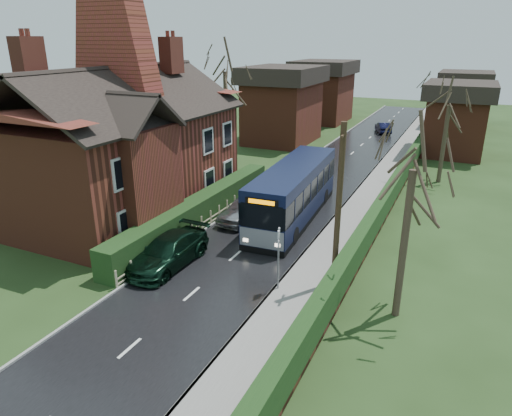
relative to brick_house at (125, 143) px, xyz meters
The scene contains 18 objects.
ground 10.87m from the brick_house, 28.67° to the right, with size 140.00×140.00×0.00m, color #2E4C20.
road 11.07m from the brick_house, 30.89° to the left, with size 6.00×100.00×0.02m, color black.
pavement 14.64m from the brick_house, 21.92° to the left, with size 2.50×100.00×0.14m, color slate.
kerb_right 13.59m from the brick_house, 23.91° to the left, with size 0.12×100.00×0.14m, color gray.
kerb_left 8.85m from the brick_house, 42.59° to the left, with size 0.12×100.00×0.10m, color gray.
front_hedge 6.02m from the brick_house, ahead, with size 1.20×16.00×1.60m, color black.
picket_fence 6.83m from the brick_house, ahead, with size 0.10×16.00×0.90m, color tan, non-canonical shape.
right_wall_hedge 15.80m from the brick_house, 19.77° to the left, with size 0.60×50.00×1.80m.
brick_house is the anchor object (origin of this frame).
bus 10.43m from the brick_house, 18.59° to the left, with size 3.11×10.87×3.26m.
car_silver 8.15m from the brick_house, 14.01° to the left, with size 1.74×4.33×1.48m, color #AFAEB3.
car_green 8.83m from the brick_house, 38.16° to the right, with size 2.02×4.97×1.44m, color black.
car_distant 34.08m from the brick_house, 73.75° to the left, with size 1.28×3.67×1.21m, color black.
bus_stop_sign 13.18m from the brick_house, 22.64° to the right, with size 0.19×0.44×2.92m.
telegraph_pole 14.47m from the brick_house, 14.33° to the right, with size 0.25×0.93×7.20m.
tree_right_near 17.56m from the brick_house, 15.48° to the right, with size 3.90×3.90×8.42m.
tree_right_far 22.55m from the brick_house, 41.38° to the left, with size 4.24×4.24×8.20m.
tree_house_side 13.76m from the brick_house, 91.73° to the left, with size 4.81×4.81×10.94m.
Camera 1 is at (9.62, -16.11, 10.19)m, focal length 32.00 mm.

